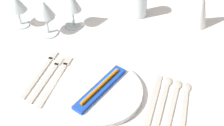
# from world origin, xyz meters

# --- Properties ---
(dining_table) EXTENTS (1.80, 1.11, 0.74)m
(dining_table) POSITION_xyz_m (0.00, 0.00, 0.66)
(dining_table) COLOR white
(dining_table) RESTS_ON ground
(dinner_plate) EXTENTS (0.25, 0.25, 0.02)m
(dinner_plate) POSITION_xyz_m (0.01, -0.22, 0.75)
(dinner_plate) COLOR white
(dinner_plate) RESTS_ON dining_table
(toothbrush_package) EXTENTS (0.11, 0.21, 0.02)m
(toothbrush_package) POSITION_xyz_m (0.01, -0.22, 0.77)
(toothbrush_package) COLOR blue
(toothbrush_package) RESTS_ON dinner_plate
(fork_outer) EXTENTS (0.02, 0.23, 0.00)m
(fork_outer) POSITION_xyz_m (-0.14, -0.20, 0.74)
(fork_outer) COLOR beige
(fork_outer) RESTS_ON dining_table
(fork_inner) EXTENTS (0.02, 0.21, 0.00)m
(fork_inner) POSITION_xyz_m (-0.17, -0.20, 0.74)
(fork_inner) COLOR beige
(fork_inner) RESTS_ON dining_table
(fork_salad) EXTENTS (0.02, 0.22, 0.00)m
(fork_salad) POSITION_xyz_m (-0.20, -0.18, 0.74)
(fork_salad) COLOR beige
(fork_salad) RESTS_ON dining_table
(dinner_knife) EXTENTS (0.02, 0.22, 0.00)m
(dinner_knife) POSITION_xyz_m (0.17, -0.20, 0.74)
(dinner_knife) COLOR beige
(dinner_knife) RESTS_ON dining_table
(spoon_soup) EXTENTS (0.03, 0.21, 0.01)m
(spoon_soup) POSITION_xyz_m (0.20, -0.17, 0.74)
(spoon_soup) COLOR beige
(spoon_soup) RESTS_ON dining_table
(spoon_dessert) EXTENTS (0.03, 0.23, 0.01)m
(spoon_dessert) POSITION_xyz_m (0.23, -0.18, 0.74)
(spoon_dessert) COLOR beige
(spoon_dessert) RESTS_ON dining_table
(spoon_tea) EXTENTS (0.03, 0.21, 0.01)m
(spoon_tea) POSITION_xyz_m (0.26, -0.17, 0.74)
(spoon_tea) COLOR beige
(spoon_tea) RESTS_ON dining_table
(wine_glass_left) EXTENTS (0.07, 0.07, 0.13)m
(wine_glass_left) POSITION_xyz_m (-0.39, 0.03, 0.83)
(wine_glass_left) COLOR silver
(wine_glass_left) RESTS_ON dining_table
(wine_glass_right) EXTENTS (0.07, 0.07, 0.14)m
(wine_glass_right) POSITION_xyz_m (-0.20, 0.08, 0.84)
(wine_glass_right) COLOR silver
(wine_glass_right) RESTS_ON dining_table
(wine_glass_far) EXTENTS (0.07, 0.07, 0.14)m
(wine_glass_far) POSITION_xyz_m (-0.27, 0.01, 0.84)
(wine_glass_far) COLOR silver
(wine_glass_far) RESTS_ON dining_table
(drink_tumbler) EXTENTS (0.06, 0.06, 0.11)m
(drink_tumbler) POSITION_xyz_m (0.02, 0.23, 0.79)
(drink_tumbler) COLOR silver
(drink_tumbler) RESTS_ON dining_table
(napkin_folded) EXTENTS (0.08, 0.08, 0.17)m
(napkin_folded) POSITION_xyz_m (0.25, 0.23, 0.83)
(napkin_folded) COLOR white
(napkin_folded) RESTS_ON dining_table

